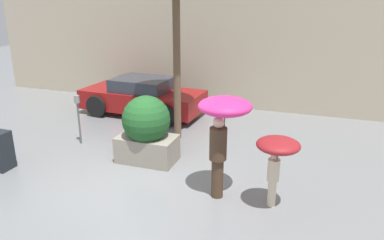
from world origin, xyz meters
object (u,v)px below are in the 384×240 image
Objects in this scene: person_adult at (223,120)px; parked_car_near at (143,97)px; planter_box at (147,129)px; person_child at (277,151)px; parking_meter at (78,109)px.

parked_car_near is at bearing 74.87° from person_adult.
planter_box is 0.40× the size of parked_car_near.
person_adult is 1.16m from person_child.
planter_box is at bearing -144.07° from person_child.
planter_box reaches higher than person_child.
person_adult is at bearing -25.04° from planter_box.
person_child is at bearing -19.89° from planter_box.
planter_box is at bearing 98.15° from person_adult.
parked_car_near is at bearing 81.83° from parking_meter.
person_child is 6.73m from parked_car_near.
parking_meter reaches higher than parked_car_near.
parking_meter is at bearing 169.07° from planter_box.
person_child is (1.06, -0.16, -0.44)m from person_adult.
planter_box is at bearing -10.93° from parking_meter.
parking_meter is (-4.31, 1.41, -0.64)m from person_adult.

